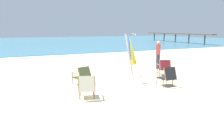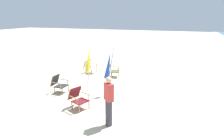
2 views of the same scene
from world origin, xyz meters
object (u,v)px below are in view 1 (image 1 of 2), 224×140
object	(u,v)px
umbrella_furled_blue	(130,48)
person_near_chairs	(158,55)
beach_chair_back_right	(167,76)
beach_chair_front_right	(87,86)
beach_chair_far_center	(164,67)
umbrella_furled_yellow	(132,51)
beach_chair_back_left	(82,75)

from	to	relation	value
umbrella_furled_blue	person_near_chairs	world-z (taller)	umbrella_furled_blue
beach_chair_back_right	beach_chair_front_right	xyz separation A→B (m)	(-3.38, -0.10, -0.00)
beach_chair_far_center	umbrella_furled_yellow	bearing A→B (deg)	-164.47
beach_chair_back_right	person_near_chairs	xyz separation A→B (m)	(1.89, 3.19, 0.41)
umbrella_furled_yellow	beach_chair_far_center	bearing A→B (deg)	15.53
beach_chair_back_right	umbrella_furled_yellow	size ratio (longest dim) A/B	0.39
umbrella_furled_blue	umbrella_furled_yellow	bearing A→B (deg)	-115.85
beach_chair_front_right	umbrella_furled_yellow	distance (m)	2.73
beach_chair_back_right	beach_chair_far_center	bearing A→B (deg)	55.57
beach_chair_back_right	beach_chair_front_right	size ratio (longest dim) A/B	0.98
beach_chair_back_left	beach_chair_far_center	bearing A→B (deg)	1.74
umbrella_furled_yellow	beach_chair_front_right	bearing A→B (deg)	-154.09
person_near_chairs	umbrella_furled_blue	bearing A→B (deg)	-158.85
umbrella_furled_blue	beach_chair_back_right	bearing A→B (deg)	-78.38
beach_chair_far_center	person_near_chairs	xyz separation A→B (m)	(0.77, 1.56, 0.41)
umbrella_furled_blue	person_near_chairs	distance (m)	2.58
beach_chair_back_left	umbrella_furled_yellow	bearing A→B (deg)	-13.46
beach_chair_far_center	beach_chair_back_left	bearing A→B (deg)	-178.26
beach_chair_front_right	beach_chair_back_left	bearing A→B (deg)	79.63
beach_chair_far_center	umbrella_furled_blue	distance (m)	1.95
beach_chair_front_right	person_near_chairs	bearing A→B (deg)	31.97
beach_chair_front_right	beach_chair_back_left	size ratio (longest dim) A/B	0.97
beach_chair_back_left	person_near_chairs	distance (m)	5.27
umbrella_furled_blue	beach_chair_far_center	bearing A→B (deg)	-22.29
beach_chair_front_right	beach_chair_back_right	bearing A→B (deg)	1.72
person_near_chairs	beach_chair_front_right	bearing A→B (deg)	-148.03
beach_chair_back_right	beach_chair_far_center	distance (m)	1.97
beach_chair_front_right	person_near_chairs	distance (m)	6.23
beach_chair_front_right	umbrella_furled_blue	size ratio (longest dim) A/B	0.40
beach_chair_far_center	person_near_chairs	world-z (taller)	person_near_chairs
beach_chair_back_right	person_near_chairs	world-z (taller)	person_near_chairs
beach_chair_back_left	person_near_chairs	size ratio (longest dim) A/B	0.53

